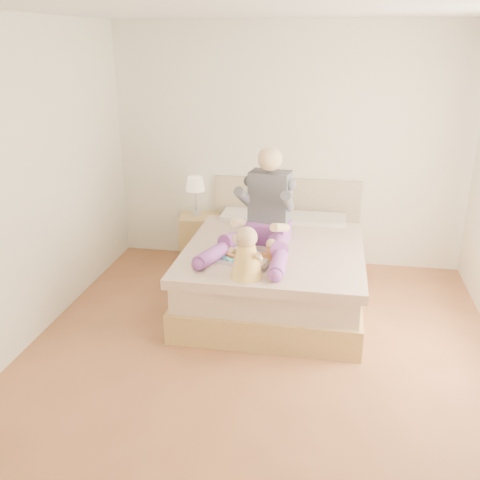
% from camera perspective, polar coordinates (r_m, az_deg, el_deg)
% --- Properties ---
extents(room, '(4.02, 4.22, 2.71)m').
position_cam_1_polar(room, '(4.06, 3.68, 6.55)').
color(room, brown).
rests_on(room, ground).
extents(bed, '(1.70, 2.18, 1.00)m').
position_cam_1_polar(bed, '(5.47, 3.86, -2.89)').
color(bed, '#A7894E').
rests_on(bed, ground).
extents(nightstand, '(0.52, 0.48, 0.56)m').
position_cam_1_polar(nightstand, '(6.38, -4.29, 0.23)').
color(nightstand, '#A7894E').
rests_on(nightstand, ground).
extents(lamp, '(0.22, 0.22, 0.46)m').
position_cam_1_polar(lamp, '(6.23, -4.78, 5.77)').
color(lamp, silver).
rests_on(lamp, nightstand).
extents(adult, '(0.81, 1.22, 0.97)m').
position_cam_1_polar(adult, '(5.11, 2.53, 2.37)').
color(adult, '#78398F').
rests_on(adult, bed).
extents(tray, '(0.60, 0.52, 0.15)m').
position_cam_1_polar(tray, '(4.87, 0.77, -1.69)').
color(tray, silver).
rests_on(tray, bed).
extents(baby, '(0.30, 0.40, 0.45)m').
position_cam_1_polar(baby, '(4.46, 0.75, -1.78)').
color(baby, '#F3C14C').
rests_on(baby, bed).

